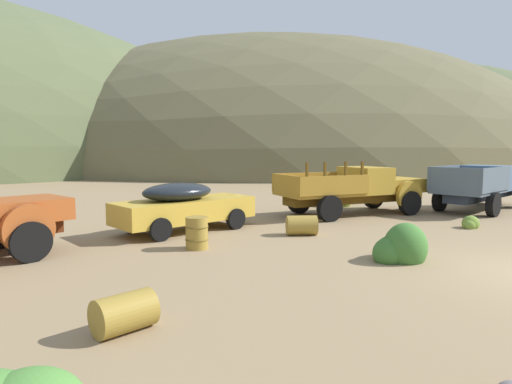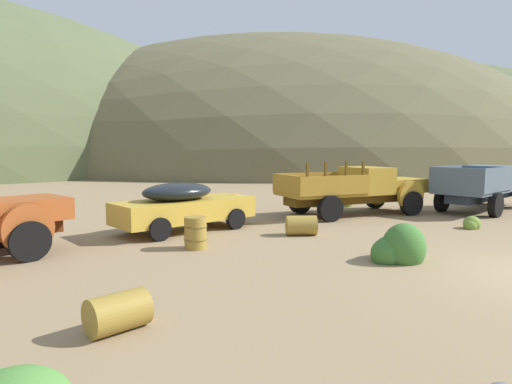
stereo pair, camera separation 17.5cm
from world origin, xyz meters
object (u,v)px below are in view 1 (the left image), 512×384
(truck_mustard, at_px, (363,189))
(truck_chalk_blue, at_px, (487,186))
(oil_drum_tipped, at_px, (302,225))
(car_faded_yellow, at_px, (189,205))
(oil_drum_by_truck, at_px, (124,313))
(oil_drum_spare, at_px, (197,233))

(truck_mustard, height_order, truck_chalk_blue, truck_mustard)
(truck_chalk_blue, bearing_deg, oil_drum_tipped, 170.72)
(car_faded_yellow, distance_m, oil_drum_by_truck, 7.85)
(car_faded_yellow, height_order, oil_drum_tipped, car_faded_yellow)
(oil_drum_spare, height_order, oil_drum_tipped, oil_drum_spare)
(truck_mustard, bearing_deg, oil_drum_by_truck, -142.87)
(truck_mustard, distance_m, oil_drum_by_truck, 13.05)
(car_faded_yellow, xyz_separation_m, oil_drum_spare, (-0.78, -2.55, -0.39))
(truck_chalk_blue, relative_size, oil_drum_tipped, 5.95)
(car_faded_yellow, relative_size, truck_chalk_blue, 0.77)
(truck_mustard, bearing_deg, oil_drum_tipped, -147.99)
(oil_drum_tipped, bearing_deg, truck_mustard, 26.10)
(truck_mustard, xyz_separation_m, oil_drum_spare, (-8.21, -2.41, -0.58))
(oil_drum_spare, xyz_separation_m, oil_drum_by_truck, (-2.93, -4.35, -0.14))
(car_faded_yellow, relative_size, truck_mustard, 0.78)
(car_faded_yellow, relative_size, oil_drum_by_truck, 5.16)
(oil_drum_spare, relative_size, oil_drum_tipped, 0.78)
(truck_mustard, relative_size, truck_chalk_blue, 0.99)
(car_faded_yellow, distance_m, oil_drum_tipped, 3.69)
(truck_chalk_blue, height_order, oil_drum_by_truck, truck_chalk_blue)
(oil_drum_tipped, bearing_deg, oil_drum_spare, -178.49)
(truck_mustard, distance_m, truck_chalk_blue, 5.99)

